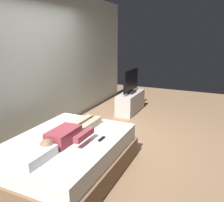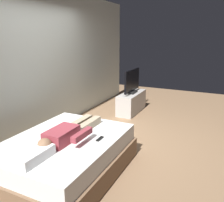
{
  "view_description": "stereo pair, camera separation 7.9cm",
  "coord_description": "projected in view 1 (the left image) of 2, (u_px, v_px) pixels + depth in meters",
  "views": [
    {
      "loc": [
        -3.47,
        -1.61,
        1.91
      ],
      "look_at": [
        0.47,
        0.2,
        0.69
      ],
      "focal_mm": 37.77,
      "sensor_mm": 36.0,
      "label": 1
    },
    {
      "loc": [
        -3.44,
        -1.68,
        1.91
      ],
      "look_at": [
        0.47,
        0.2,
        0.69
      ],
      "focal_mm": 37.77,
      "sensor_mm": 36.0,
      "label": 2
    }
  ],
  "objects": [
    {
      "name": "ground_plane",
      "position": [
        111.0,
        146.0,
        4.2
      ],
      "size": [
        10.0,
        10.0,
        0.0
      ],
      "primitive_type": "plane",
      "color": "#8C6B4C"
    },
    {
      "name": "back_wall",
      "position": [
        53.0,
        61.0,
        4.78
      ],
      "size": [
        6.4,
        0.1,
        2.8
      ],
      "primitive_type": "cube",
      "color": "silver",
      "rests_on": "ground"
    },
    {
      "name": "bed",
      "position": [
        67.0,
        157.0,
        3.3
      ],
      "size": [
        1.9,
        1.44,
        0.54
      ],
      "color": "brown",
      "rests_on": "ground"
    },
    {
      "name": "pillow",
      "position": [
        33.0,
        155.0,
        2.66
      ],
      "size": [
        0.48,
        0.34,
        0.12
      ],
      "primitive_type": "cube",
      "color": "white",
      "rests_on": "bed"
    },
    {
      "name": "person",
      "position": [
        70.0,
        133.0,
        3.21
      ],
      "size": [
        1.26,
        0.46,
        0.18
      ],
      "color": "#993842",
      "rests_on": "bed"
    },
    {
      "name": "remote",
      "position": [
        102.0,
        139.0,
        3.2
      ],
      "size": [
        0.15,
        0.04,
        0.02
      ],
      "primitive_type": "cube",
      "color": "black",
      "rests_on": "bed"
    },
    {
      "name": "tv_stand",
      "position": [
        130.0,
        102.0,
        6.01
      ],
      "size": [
        1.1,
        0.4,
        0.5
      ],
      "primitive_type": "cube",
      "color": "#B7B2AD",
      "rests_on": "ground"
    },
    {
      "name": "tv",
      "position": [
        131.0,
        82.0,
        5.86
      ],
      "size": [
        0.88,
        0.2,
        0.59
      ],
      "color": "black",
      "rests_on": "tv_stand"
    }
  ]
}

